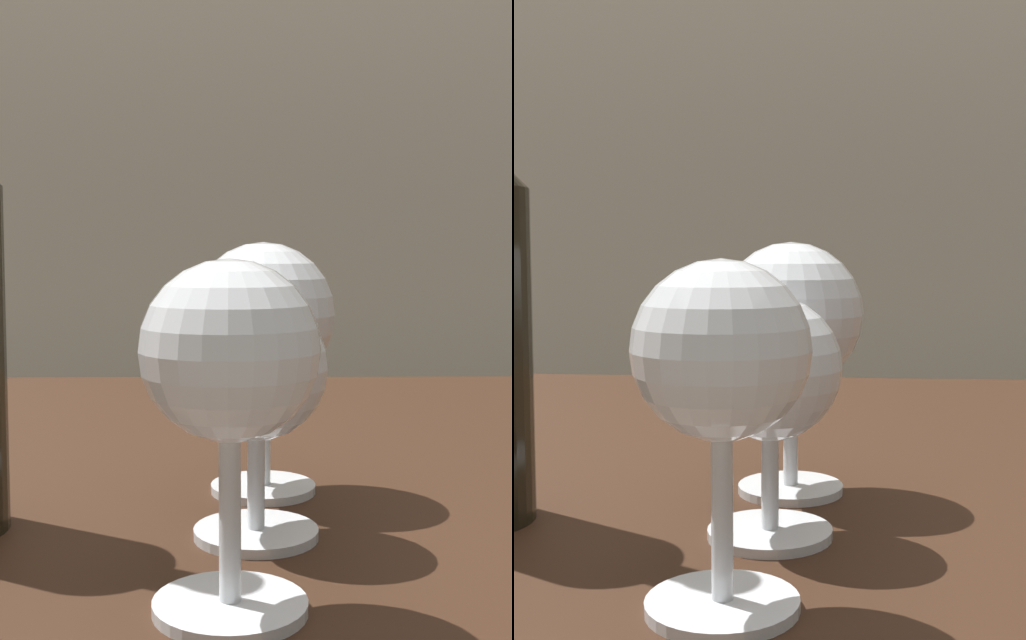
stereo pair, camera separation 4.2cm
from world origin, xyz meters
TOP-DOWN VIEW (x-y plane):
  - back_wall at (0.00, 1.00)m, footprint 5.00×0.08m
  - dining_table at (0.00, 0.00)m, footprint 1.37×0.77m
  - wine_glass_merlot at (0.03, -0.26)m, footprint 0.07×0.07m
  - wine_glass_white at (0.04, -0.17)m, footprint 0.07×0.07m
  - wine_glass_amber at (0.05, -0.09)m, footprint 0.09×0.09m

SIDE VIEW (x-z plane):
  - dining_table at x=0.00m, z-range 0.27..1.02m
  - wine_glass_white at x=0.04m, z-range 0.77..0.89m
  - wine_glass_merlot at x=0.03m, z-range 0.77..0.92m
  - wine_glass_amber at x=0.05m, z-range 0.77..0.92m
  - back_wall at x=0.00m, z-range 0.00..2.60m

